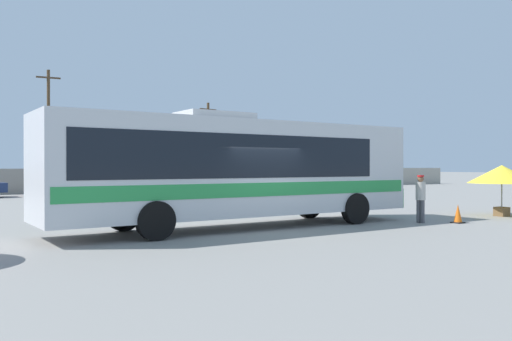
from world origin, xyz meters
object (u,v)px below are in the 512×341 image
Objects in this scene: utility_pole_near at (48,128)px; utility_pole_far at (208,143)px; roadside_tree_midright at (59,134)px; coach_bus_silver_green at (237,167)px; traffic_cone_on_apron at (458,214)px; parked_car_third_maroon at (65,183)px; roadside_tree_right at (217,141)px; vendor_umbrella_secondary_yellow at (502,175)px; attendant_by_bus_door at (421,196)px.

utility_pole_near is 1.22× the size of utility_pole_far.
utility_pole_far is 1.22× the size of roadside_tree_midright.
coach_bus_silver_green is 7.82m from traffic_cone_on_apron.
utility_pole_far reaches higher than parked_car_third_maroon.
parked_car_third_maroon is 18.61m from roadside_tree_right.
utility_pole_far is (13.71, 0.09, -0.86)m from utility_pole_near.
vendor_umbrella_secondary_yellow is 0.33× the size of utility_pole_far.
utility_pole_far is at bearing 77.87° from attendant_by_bus_door.
utility_pole_far is at bearing 66.14° from coach_bus_silver_green.
vendor_umbrella_secondary_yellow reaches higher than parked_car_third_maroon.
vendor_umbrella_secondary_yellow reaches higher than traffic_cone_on_apron.
roadside_tree_right is (15.89, 2.60, -0.44)m from utility_pole_near.
vendor_umbrella_secondary_yellow is at bearing -69.04° from utility_pole_near.
roadside_tree_right is at bearing 75.20° from attendant_by_bus_door.
utility_pole_far is at bearing -130.90° from roadside_tree_right.
utility_pole_far reaches higher than roadside_tree_midright.
parked_car_third_maroon is (-11.72, 24.23, -0.81)m from vendor_umbrella_secondary_yellow.
roadside_tree_midright reaches higher than traffic_cone_on_apron.
coach_bus_silver_green is 1.61× the size of utility_pole_far.
attendant_by_bus_door is 1.41m from traffic_cone_on_apron.
parked_car_third_maroon is 15.49m from utility_pole_far.
attendant_by_bus_door is 4.67m from vendor_umbrella_secondary_yellow.
utility_pole_near is 3.95m from roadside_tree_midright.
utility_pole_near reaches higher than utility_pole_far.
utility_pole_near is at bearing 104.54° from traffic_cone_on_apron.
utility_pole_far reaches higher than coach_bus_silver_green.
roadside_tree_right is at bearing 64.53° from coach_bus_silver_green.
utility_pole_far is (12.77, 28.87, 2.14)m from coach_bus_silver_green.
utility_pole_near is at bearing 89.98° from parked_car_third_maroon.
utility_pole_far is 3.36m from roadside_tree_right.
coach_bus_silver_green reaches higher than vendor_umbrella_secondary_yellow.
parked_car_third_maroon is 0.55× the size of utility_pole_far.
vendor_umbrella_secondary_yellow is (4.62, 0.09, 0.68)m from attendant_by_bus_door.
utility_pole_far is at bearing 79.97° from traffic_cone_on_apron.
traffic_cone_on_apron is at bearing -100.03° from utility_pole_far.
parked_car_third_maroon is 6.65× the size of traffic_cone_on_apron.
traffic_cone_on_apron is at bearing -102.84° from roadside_tree_right.
traffic_cone_on_apron is (-3.58, -0.79, -1.31)m from vendor_umbrella_secondary_yellow.
roadside_tree_midright is at bearing 163.69° from utility_pole_far.
utility_pole_far reaches higher than traffic_cone_on_apron.
coach_bus_silver_green is at bearing -88.13° from utility_pole_near.
utility_pole_far is 1.23× the size of roadside_tree_right.
parked_car_third_maroon is at bearing -97.95° from roadside_tree_midright.
utility_pole_near is 1.49× the size of roadside_tree_midright.
attendant_by_bus_door reaches higher than traffic_cone_on_apron.
attendant_by_bus_door is at bearing -17.15° from coach_bus_silver_green.
utility_pole_far is at bearing 0.36° from utility_pole_near.
utility_pole_near is at bearing -170.70° from roadside_tree_right.
vendor_umbrella_secondary_yellow is 3.99× the size of traffic_cone_on_apron.
roadside_tree_midright is (-10.32, 34.28, 3.07)m from vendor_umbrella_secondary_yellow.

